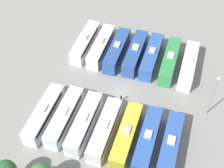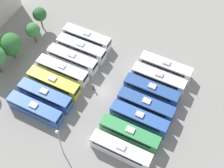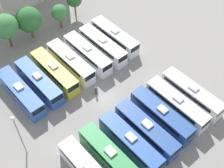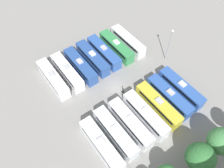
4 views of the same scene
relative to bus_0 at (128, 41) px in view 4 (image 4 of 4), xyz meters
The scene contains 19 objects.
ground_plane 14.79m from the bus_0, 40.66° to the left, with size 118.65×118.65×0.00m, color gray.
bus_0 is the anchor object (origin of this frame).
bus_1 3.78m from the bus_0, ahead, with size 2.63×11.84×3.46m.
bus_2 7.61m from the bus_0, ahead, with size 2.63×11.84×3.46m.
bus_3 11.06m from the bus_0, ahead, with size 2.63×11.84×3.46m.
bus_4 14.88m from the bus_0, ahead, with size 2.63×11.84×3.46m.
bus_5 18.42m from the bus_0, ahead, with size 2.63×11.84×3.46m.
bus_6 22.09m from the bus_0, ahead, with size 2.63×11.84×3.46m.
bus_7 19.29m from the bus_0, 89.59° to the left, with size 2.63×11.84×3.46m.
bus_8 19.71m from the bus_0, 78.77° to the left, with size 2.63×11.84×3.46m.
bus_9 20.83m from the bus_0, 69.44° to the left, with size 2.63×11.84×3.46m.
bus_10 22.49m from the bus_0, 60.60° to the left, with size 2.63×11.84×3.46m.
bus_11 24.31m from the bus_0, 52.51° to the left, with size 2.63×11.84×3.46m.
bus_12 26.61m from the bus_0, 46.00° to the left, with size 2.63×11.84×3.46m.
bus_13 29.52m from the bus_0, 41.59° to the left, with size 2.63×11.84×3.46m.
worker_person 15.68m from the bus_0, 47.63° to the left, with size 0.36×0.36×1.84m.
light_pole 11.67m from the bus_0, 116.84° to the left, with size 0.60×0.60×9.42m.
tree_1 33.26m from the bus_0, 80.41° to the left, with size 4.94×4.94×7.66m.
tree_2 34.05m from the bus_0, 72.24° to the left, with size 5.21×5.21×7.16m.
Camera 4 is at (18.54, 23.71, 41.62)m, focal length 35.00 mm.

